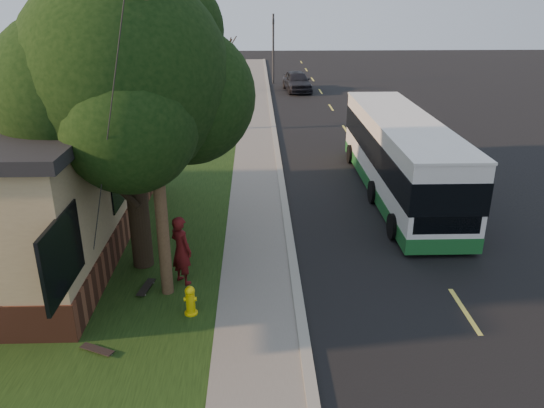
# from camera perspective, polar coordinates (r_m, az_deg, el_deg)

# --- Properties ---
(ground) EXTENTS (120.00, 120.00, 0.00)m
(ground) POSITION_cam_1_polar(r_m,az_deg,el_deg) (13.01, 3.02, -11.73)
(ground) COLOR black
(ground) RESTS_ON ground
(road) EXTENTS (8.00, 80.00, 0.01)m
(road) POSITION_cam_1_polar(r_m,az_deg,el_deg) (22.55, 11.15, 2.92)
(road) COLOR black
(road) RESTS_ON ground
(curb) EXTENTS (0.25, 80.00, 0.12)m
(curb) POSITION_cam_1_polar(r_m,az_deg,el_deg) (22.00, 0.93, 3.01)
(curb) COLOR gray
(curb) RESTS_ON ground
(sidewalk) EXTENTS (2.00, 80.00, 0.08)m
(sidewalk) POSITION_cam_1_polar(r_m,az_deg,el_deg) (21.98, -1.67, 2.93)
(sidewalk) COLOR slate
(sidewalk) RESTS_ON ground
(grass_verge) EXTENTS (5.00, 80.00, 0.07)m
(grass_verge) POSITION_cam_1_polar(r_m,az_deg,el_deg) (22.26, -10.73, 2.78)
(grass_verge) COLOR black
(grass_verge) RESTS_ON ground
(fire_hydrant) EXTENTS (0.32, 0.32, 0.74)m
(fire_hydrant) POSITION_cam_1_polar(r_m,az_deg,el_deg) (12.83, -8.78, -10.21)
(fire_hydrant) COLOR yellow
(fire_hydrant) RESTS_ON grass_verge
(utility_pole) EXTENTS (2.86, 3.21, 9.07)m
(utility_pole) POSITION_cam_1_polar(r_m,az_deg,el_deg) (12.27, -12.71, 9.30)
(utility_pole) COLOR #473321
(utility_pole) RESTS_ON ground
(leafy_tree) EXTENTS (6.30, 6.00, 7.80)m
(leafy_tree) POSITION_cam_1_polar(r_m,az_deg,el_deg) (13.94, -15.27, 12.80)
(leafy_tree) COLOR black
(leafy_tree) RESTS_ON grass_verge
(bare_tree_near) EXTENTS (1.38, 1.21, 4.31)m
(bare_tree_near) POSITION_cam_1_polar(r_m,az_deg,el_deg) (29.32, -6.79, 11.90)
(bare_tree_near) COLOR black
(bare_tree_near) RESTS_ON grass_verge
(bare_tree_far) EXTENTS (1.38, 1.21, 4.03)m
(bare_tree_far) POSITION_cam_1_polar(r_m,az_deg,el_deg) (41.15, -4.71, 14.65)
(bare_tree_far) COLOR black
(bare_tree_far) RESTS_ON grass_verge
(traffic_signal) EXTENTS (0.18, 0.22, 5.50)m
(traffic_signal) POSITION_cam_1_polar(r_m,az_deg,el_deg) (44.98, 0.14, 16.83)
(traffic_signal) COLOR #2D2D30
(traffic_signal) RESTS_ON ground
(transit_bus) EXTENTS (2.48, 10.76, 2.92)m
(transit_bus) POSITION_cam_1_polar(r_m,az_deg,el_deg) (20.32, 13.63, 5.19)
(transit_bus) COLOR silver
(transit_bus) RESTS_ON ground
(skateboarder) EXTENTS (0.81, 0.79, 1.87)m
(skateboarder) POSITION_cam_1_polar(r_m,az_deg,el_deg) (13.89, -9.74, -4.90)
(skateboarder) COLOR #4F0F11
(skateboarder) RESTS_ON grass_verge
(skateboard_main) EXTENTS (0.36, 0.88, 0.08)m
(skateboard_main) POSITION_cam_1_polar(r_m,az_deg,el_deg) (14.16, -13.39, -8.71)
(skateboard_main) COLOR black
(skateboard_main) RESTS_ON grass_verge
(skateboard_spare) EXTENTS (0.79, 0.51, 0.07)m
(skateboard_spare) POSITION_cam_1_polar(r_m,az_deg,el_deg) (12.26, -18.30, -14.64)
(skateboard_spare) COLOR black
(skateboard_spare) RESTS_ON grass_verge
(dumpster) EXTENTS (1.95, 1.71, 1.46)m
(dumpster) POSITION_cam_1_polar(r_m,az_deg,el_deg) (20.85, -19.08, 2.75)
(dumpster) COLOR black
(dumpster) RESTS_ON building_lot
(distant_car) EXTENTS (2.23, 4.65, 1.53)m
(distant_car) POSITION_cam_1_polar(r_m,az_deg,el_deg) (41.67, 2.70, 13.07)
(distant_car) COLOR black
(distant_car) RESTS_ON ground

